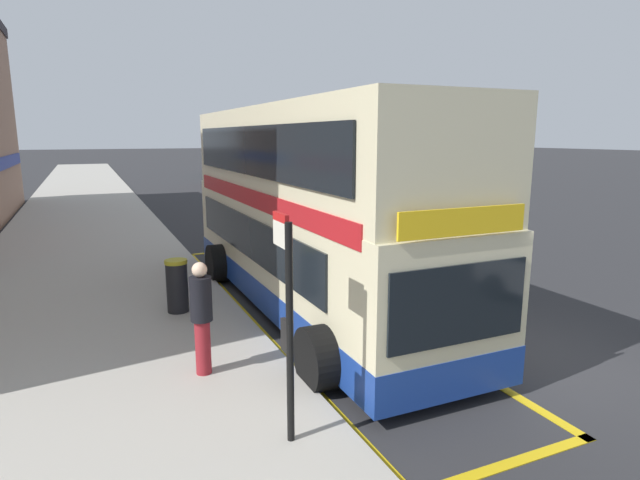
{
  "coord_description": "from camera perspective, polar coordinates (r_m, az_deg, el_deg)",
  "views": [
    {
      "loc": [
        -6.85,
        -6.36,
        3.8
      ],
      "look_at": [
        -2.48,
        3.37,
        1.67
      ],
      "focal_mm": 29.27,
      "sensor_mm": 36.0,
      "label": 1
    }
  ],
  "objects": [
    {
      "name": "pavement_near",
      "position": [
        38.55,
        -24.37,
        4.75
      ],
      "size": [
        6.0,
        76.0,
        0.14
      ],
      "primitive_type": "cube",
      "color": "#A39E93",
      "rests_on": "ground"
    },
    {
      "name": "bus_stop_sign",
      "position": [
        6.22,
        -3.6,
        -7.83
      ],
      "size": [
        0.09,
        0.51,
        2.78
      ],
      "color": "black",
      "rests_on": "pavement_near"
    },
    {
      "name": "parked_car_teal_ahead",
      "position": [
        51.9,
        -11.22,
        7.78
      ],
      "size": [
        2.09,
        4.2,
        1.62
      ],
      "rotation": [
        0.0,
        0.0,
        0.04
      ],
      "color": "#196066",
      "rests_on": "ground"
    },
    {
      "name": "double_decker_bus",
      "position": [
        11.47,
        -1.36,
        2.59
      ],
      "size": [
        3.24,
        10.38,
        4.4
      ],
      "color": "beige",
      "rests_on": "ground"
    },
    {
      "name": "ground_plane",
      "position": [
        39.16,
        -14.05,
        5.4
      ],
      "size": [
        260.0,
        260.0,
        0.0
      ],
      "primitive_type": "plane",
      "color": "#28282B"
    },
    {
      "name": "parked_car_maroon_behind",
      "position": [
        41.17,
        -10.38,
        6.95
      ],
      "size": [
        2.09,
        4.2,
        1.62
      ],
      "rotation": [
        0.0,
        0.0,
        0.0
      ],
      "color": "maroon",
      "rests_on": "ground"
    },
    {
      "name": "bus_bay_markings",
      "position": [
        11.92,
        -1.95,
        -7.26
      ],
      "size": [
        2.82,
        12.88,
        0.01
      ],
      "color": "gold",
      "rests_on": "ground"
    },
    {
      "name": "litter_bin",
      "position": [
        11.42,
        -15.35,
        -4.83
      ],
      "size": [
        0.47,
        0.47,
        1.13
      ],
      "color": "black",
      "rests_on": "pavement_near"
    },
    {
      "name": "pedestrian_waiting_near_sign",
      "position": [
        8.29,
        -12.83,
        -7.84
      ],
      "size": [
        0.34,
        0.34,
        1.79
      ],
      "color": "maroon",
      "rests_on": "pavement_near"
    }
  ]
}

